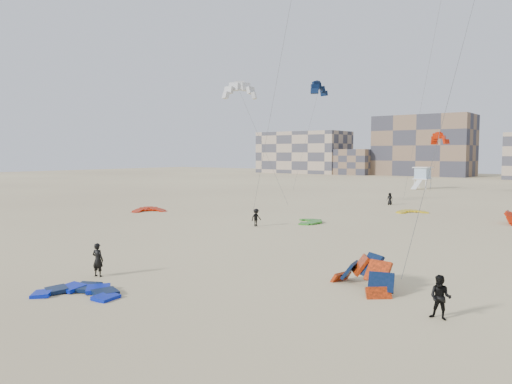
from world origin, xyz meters
The scene contains 17 objects.
ground centered at (0.00, 0.00, 0.00)m, with size 320.00×320.00×0.00m, color beige.
kite_ground_blue centered at (0.02, -3.63, 0.00)m, with size 3.74×3.90×0.56m, color #0206D5, non-canonical shape.
kite_ground_orange centered at (10.24, 5.53, 0.00)m, with size 4.02×2.94×2.71m, color #FC380C, non-canonical shape.
kite_ground_red centered at (-23.56, 21.07, 0.00)m, with size 3.63×3.79×0.85m, color #C01602, non-canonical shape.
kite_ground_green centered at (-4.11, 24.23, 0.00)m, with size 3.38×3.58×0.43m, color green, non-canonical shape.
kite_ground_yellow centered at (1.01, 38.18, 0.00)m, with size 3.19×3.35×0.45m, color orange, non-canonical shape.
kitesurfer_main centered at (-2.28, -0.91, 0.92)m, with size 0.67×0.44×1.84m, color black.
kitesurfer_b centered at (14.74, 3.14, 0.90)m, with size 0.88×0.68×1.81m, color black.
kitesurfer_c centered at (-6.71, 19.22, 0.81)m, with size 1.05×0.60×1.62m, color black.
kitesurfer_e centered at (-4.36, 44.94, 0.79)m, with size 0.78×0.50×1.59m, color black.
kite_fly_grey centered at (-16.39, 28.87, 13.83)m, with size 9.60×5.42×14.26m.
kite_fly_navy centered at (-18.11, 50.17, 16.40)m, with size 4.61×5.46×16.81m.
kite_fly_red centered at (-4.24, 64.70, 8.91)m, with size 5.17×10.51×9.32m.
lifeguard_tower_far centered at (-10.98, 77.05, 2.05)m, with size 3.12×5.74×4.13m.
condo_west_a centered at (-70.00, 130.00, 7.00)m, with size 30.00×15.00×14.00m, color tan.
condo_west_b centered at (-30.00, 134.00, 9.00)m, with size 28.00×14.00×18.00m, color brown.
condo_fill_left centered at (-50.00, 128.00, 4.00)m, with size 12.00×10.00×8.00m, color brown.
Camera 1 is at (20.67, -17.00, 6.68)m, focal length 35.00 mm.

